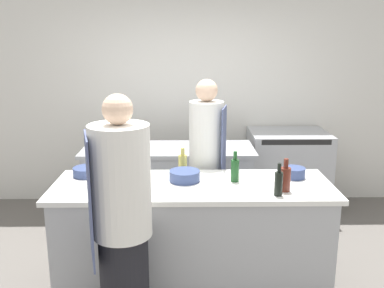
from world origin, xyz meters
name	(u,v)px	position (x,y,z in m)	size (l,w,h in m)	color
ground_plane	(193,286)	(0.00, 0.00, 0.00)	(16.00, 16.00, 0.00)	#605B56
wall_back	(190,94)	(0.00, 2.13, 1.40)	(8.00, 0.06, 2.80)	silver
prep_counter	(193,237)	(0.00, 0.00, 0.47)	(2.28, 0.78, 0.94)	#A8AAAF
pass_counter	(169,188)	(-0.24, 1.20, 0.47)	(1.85, 0.70, 0.94)	#A8AAAF
oven_range	(287,171)	(1.20, 1.72, 0.50)	(0.93, 0.72, 0.99)	#A8AAAF
chef_at_prep_near	(122,225)	(-0.48, -0.65, 0.88)	(0.45, 0.44, 1.76)	black
chef_at_stove	(206,169)	(0.14, 0.62, 0.88)	(0.36, 0.35, 1.73)	black
bottle_olive_oil	(114,161)	(-0.68, 0.27, 1.06)	(0.07, 0.07, 0.30)	silver
bottle_vinegar	(279,183)	(0.64, -0.27, 1.04)	(0.06, 0.06, 0.25)	black
bottle_wine	(183,164)	(-0.08, 0.27, 1.03)	(0.08, 0.08, 0.23)	#B2A84C
bottle_cooking_oil	(235,170)	(0.35, 0.07, 1.04)	(0.07, 0.07, 0.26)	#19471E
bottle_sauce	(285,178)	(0.72, -0.17, 1.04)	(0.08, 0.08, 0.26)	#5B2319
bowl_mixing_large	(294,173)	(0.87, 0.16, 0.98)	(0.19, 0.19, 0.09)	navy
bowl_prep_small	(135,175)	(-0.48, 0.11, 0.98)	(0.22, 0.22, 0.08)	tan
bowl_ceramic_blue	(87,172)	(-0.91, 0.23, 0.98)	(0.23, 0.23, 0.08)	navy
bowl_wooden_salad	(185,176)	(-0.07, 0.08, 0.98)	(0.25, 0.25, 0.09)	navy
cup	(103,181)	(-0.72, -0.06, 0.99)	(0.09, 0.09, 0.10)	#B2382D
stockpot	(117,137)	(-0.82, 1.30, 1.04)	(0.29, 0.29, 0.20)	#A8AAAF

